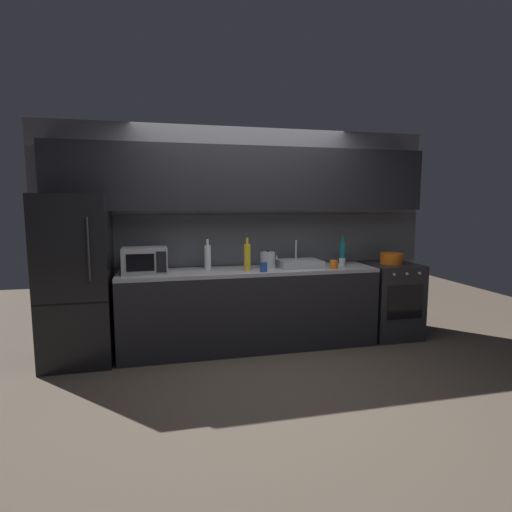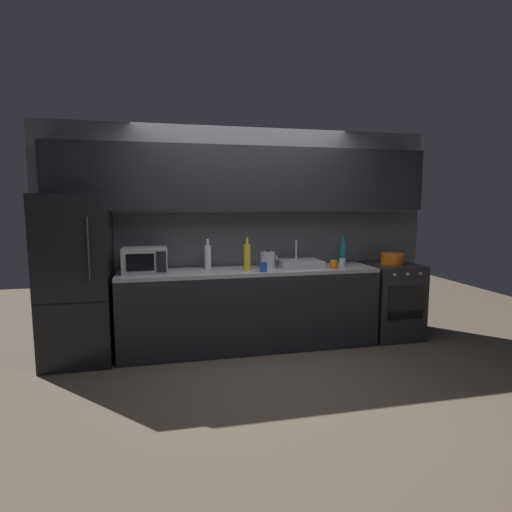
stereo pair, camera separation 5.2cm
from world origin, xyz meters
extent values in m
plane|color=#4C4238|center=(0.00, 0.00, 0.00)|extent=(10.00, 10.00, 0.00)
cube|color=slate|center=(0.00, 1.30, 1.25)|extent=(4.59, 0.10, 2.50)
cube|color=#4C4F54|center=(0.00, 1.25, 1.20)|extent=(4.59, 0.01, 0.60)
cube|color=black|center=(0.00, 1.08, 1.90)|extent=(4.23, 0.34, 0.70)
cube|color=black|center=(0.00, 0.90, 0.43)|extent=(2.85, 0.60, 0.86)
cube|color=#9E9EA3|center=(0.00, 0.90, 0.88)|extent=(2.85, 0.60, 0.04)
cube|color=black|center=(-1.81, 0.90, 0.86)|extent=(0.68, 0.66, 1.72)
cube|color=black|center=(-1.81, 0.57, 0.69)|extent=(0.67, 0.00, 0.01)
cylinder|color=#333333|center=(-1.62, 0.55, 1.20)|extent=(0.02, 0.02, 0.60)
cube|color=#232326|center=(1.77, 0.90, 0.45)|extent=(0.60, 0.60, 0.90)
cube|color=black|center=(1.77, 0.60, 0.50)|extent=(0.45, 0.01, 0.40)
cylinder|color=#B2B2B7|center=(1.60, 0.59, 0.83)|extent=(0.03, 0.02, 0.03)
cylinder|color=#B2B2B7|center=(1.77, 0.59, 0.83)|extent=(0.03, 0.02, 0.03)
cylinder|color=#B2B2B7|center=(1.93, 0.59, 0.83)|extent=(0.03, 0.02, 0.03)
cube|color=#A8AAAF|center=(-1.13, 0.92, 1.04)|extent=(0.46, 0.34, 0.27)
cube|color=black|center=(-1.17, 0.75, 1.04)|extent=(0.28, 0.01, 0.18)
cube|color=black|center=(-0.96, 0.75, 1.04)|extent=(0.10, 0.01, 0.22)
cube|color=#ADAFB5|center=(0.59, 0.93, 0.94)|extent=(0.48, 0.38, 0.08)
cylinder|color=silver|center=(0.59, 1.06, 1.09)|extent=(0.02, 0.02, 0.22)
cylinder|color=#B7BABF|center=(0.21, 0.92, 0.99)|extent=(0.17, 0.17, 0.18)
sphere|color=black|center=(0.21, 0.92, 1.10)|extent=(0.02, 0.02, 0.02)
cone|color=#B7BABF|center=(0.31, 0.92, 1.03)|extent=(0.03, 0.03, 0.05)
cylinder|color=silver|center=(-0.45, 1.04, 1.03)|extent=(0.07, 0.07, 0.26)
cylinder|color=silver|center=(-0.45, 1.04, 1.20)|extent=(0.03, 0.03, 0.07)
cylinder|color=gold|center=(-0.05, 0.82, 1.05)|extent=(0.07, 0.07, 0.29)
cylinder|color=gold|center=(-0.05, 0.82, 1.23)|extent=(0.03, 0.03, 0.07)
cylinder|color=#19666B|center=(1.16, 1.00, 1.04)|extent=(0.07, 0.07, 0.27)
cylinder|color=#19666B|center=(1.16, 1.00, 1.21)|extent=(0.03, 0.03, 0.07)
cylinder|color=#234299|center=(0.10, 0.70, 0.95)|extent=(0.08, 0.08, 0.10)
cylinder|color=silver|center=(1.08, 0.83, 0.95)|extent=(0.07, 0.07, 0.10)
cylinder|color=orange|center=(0.93, 0.73, 0.95)|extent=(0.09, 0.09, 0.09)
cylinder|color=orange|center=(1.76, 0.90, 0.96)|extent=(0.27, 0.27, 0.11)
cylinder|color=orange|center=(1.76, 0.90, 1.02)|extent=(0.27, 0.27, 0.02)
camera|label=1|loc=(-0.98, -3.50, 1.63)|focal=28.83mm
camera|label=2|loc=(-0.93, -3.52, 1.63)|focal=28.83mm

